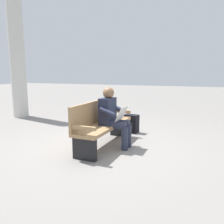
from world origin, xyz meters
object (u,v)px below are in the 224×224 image
at_px(person_seated, 113,116).
at_px(support_pillar, 17,58).
at_px(bench_near, 101,123).
at_px(backpack, 131,124).

bearing_deg(person_seated, support_pillar, -112.01).
bearing_deg(bench_near, support_pillar, -113.62).
relative_size(bench_near, support_pillar, 0.48).
bearing_deg(backpack, support_pillar, -98.38).
height_order(backpack, support_pillar, support_pillar).
bearing_deg(backpack, person_seated, -1.53).
bearing_deg(person_seated, bench_near, -82.67).
bearing_deg(bench_near, person_seated, 97.33).
relative_size(person_seated, support_pillar, 0.31).
bearing_deg(bench_near, backpack, 169.73).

